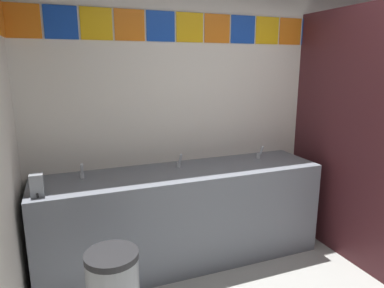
{
  "coord_description": "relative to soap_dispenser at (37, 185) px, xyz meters",
  "views": [
    {
      "loc": [
        -1.68,
        -1.21,
        1.77
      ],
      "look_at": [
        -0.75,
        1.2,
        1.17
      ],
      "focal_mm": 32.12,
      "sensor_mm": 36.0,
      "label": 1
    }
  ],
  "objects": [
    {
      "name": "soap_dispenser",
      "position": [
        0.0,
        0.0,
        0.0
      ],
      "size": [
        0.09,
        0.09,
        0.16
      ],
      "color": "gray",
      "rests_on": "vanity_counter"
    },
    {
      "name": "faucet_left",
      "position": [
        0.32,
        0.28,
        -0.03
      ],
      "size": [
        0.04,
        0.1,
        0.14
      ],
      "color": "silver",
      "rests_on": "vanity_counter"
    },
    {
      "name": "faucet_right",
      "position": [
        1.99,
        0.28,
        -0.03
      ],
      "size": [
        0.04,
        0.1,
        0.14
      ],
      "color": "silver",
      "rests_on": "vanity_counter"
    },
    {
      "name": "faucet_center",
      "position": [
        1.15,
        0.28,
        -0.03
      ],
      "size": [
        0.04,
        0.1,
        0.14
      ],
      "color": "silver",
      "rests_on": "vanity_counter"
    },
    {
      "name": "toilet",
      "position": [
        3.08,
        0.14,
        -0.63
      ],
      "size": [
        0.39,
        0.49,
        0.74
      ],
      "color": "white",
      "rests_on": "ground_plane"
    },
    {
      "name": "wall_back",
      "position": [
        1.88,
        0.53,
        0.51
      ],
      "size": [
        4.04,
        0.09,
        2.89
      ],
      "color": "silver",
      "rests_on": "ground_plane"
    },
    {
      "name": "vanity_counter",
      "position": [
        1.15,
        0.19,
        -0.5
      ],
      "size": [
        2.5,
        0.61,
        0.86
      ],
      "color": "slate",
      "rests_on": "ground_plane"
    }
  ]
}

